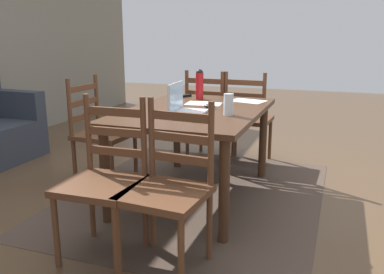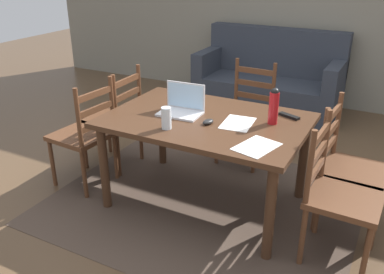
{
  "view_description": "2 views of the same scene",
  "coord_description": "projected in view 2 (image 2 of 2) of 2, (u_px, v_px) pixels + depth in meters",
  "views": [
    {
      "loc": [
        -3.01,
        -1.06,
        1.31
      ],
      "look_at": [
        0.08,
        0.06,
        0.48
      ],
      "focal_mm": 38.48,
      "sensor_mm": 36.0,
      "label": 1
    },
    {
      "loc": [
        1.25,
        -2.62,
        1.87
      ],
      "look_at": [
        -0.14,
        0.03,
        0.53
      ],
      "focal_mm": 38.76,
      "sensor_mm": 36.0,
      "label": 2
    }
  ],
  "objects": [
    {
      "name": "chair_right_far",
      "position": [
        349.0,
        168.0,
        2.95
      ],
      "size": [
        0.47,
        0.47,
        0.95
      ],
      "color": "#56331E",
      "rests_on": "ground"
    },
    {
      "name": "area_rug",
      "position": [
        205.0,
        201.0,
        3.41
      ],
      "size": [
        2.37,
        1.99,
        0.01
      ],
      "primitive_type": "cube",
      "color": "#47382D",
      "rests_on": "ground"
    },
    {
      "name": "water_bottle",
      "position": [
        274.0,
        105.0,
        2.96
      ],
      "size": [
        0.07,
        0.07,
        0.27
      ],
      "color": "#A81419",
      "rests_on": "dining_table"
    },
    {
      "name": "couch",
      "position": [
        269.0,
        81.0,
        5.35
      ],
      "size": [
        1.8,
        0.8,
        1.0
      ],
      "color": "#2D333D",
      "rests_on": "ground"
    },
    {
      "name": "chair_left_far",
      "position": [
        115.0,
        119.0,
        3.83
      ],
      "size": [
        0.45,
        0.45,
        0.95
      ],
      "color": "#56331E",
      "rests_on": "ground"
    },
    {
      "name": "paper_stack_right",
      "position": [
        238.0,
        123.0,
        3.01
      ],
      "size": [
        0.24,
        0.32,
        0.0
      ],
      "primitive_type": "cube",
      "rotation": [
        0.0,
        0.0,
        0.1
      ],
      "color": "white",
      "rests_on": "dining_table"
    },
    {
      "name": "tv_remote",
      "position": [
        289.0,
        116.0,
        3.12
      ],
      "size": [
        0.17,
        0.1,
        0.02
      ],
      "primitive_type": "cube",
      "rotation": [
        0.0,
        0.0,
        1.19
      ],
      "color": "black",
      "rests_on": "dining_table"
    },
    {
      "name": "laptop",
      "position": [
        182.0,
        106.0,
        3.19
      ],
      "size": [
        0.33,
        0.24,
        0.23
      ],
      "color": "silver",
      "rests_on": "dining_table"
    },
    {
      "name": "drinking_glass",
      "position": [
        166.0,
        118.0,
        2.9
      ],
      "size": [
        0.07,
        0.07,
        0.16
      ],
      "primitive_type": "cylinder",
      "color": "silver",
      "rests_on": "dining_table"
    },
    {
      "name": "chair_right_near",
      "position": [
        338.0,
        196.0,
        2.62
      ],
      "size": [
        0.46,
        0.46,
        0.95
      ],
      "color": "#56331E",
      "rests_on": "ground"
    },
    {
      "name": "paper_stack_left",
      "position": [
        257.0,
        147.0,
        2.65
      ],
      "size": [
        0.28,
        0.34,
        0.0
      ],
      "primitive_type": "cube",
      "rotation": [
        0.0,
        0.0,
        -0.25
      ],
      "color": "white",
      "rests_on": "dining_table"
    },
    {
      "name": "ground_plane",
      "position": [
        205.0,
        201.0,
        3.41
      ],
      "size": [
        14.0,
        14.0,
        0.0
      ],
      "primitive_type": "plane",
      "color": "brown"
    },
    {
      "name": "dining_table",
      "position": [
        206.0,
        129.0,
        3.15
      ],
      "size": [
        1.49,
        1.02,
        0.73
      ],
      "color": "#422819",
      "rests_on": "ground"
    },
    {
      "name": "computer_mouse",
      "position": [
        208.0,
        122.0,
        3.0
      ],
      "size": [
        0.08,
        0.11,
        0.03
      ],
      "primitive_type": "ellipsoid",
      "rotation": [
        0.0,
        0.0,
        -0.23
      ],
      "color": "black",
      "rests_on": "dining_table"
    },
    {
      "name": "chair_left_near",
      "position": [
        85.0,
        135.0,
        3.49
      ],
      "size": [
        0.47,
        0.47,
        0.95
      ],
      "color": "#56331E",
      "rests_on": "ground"
    },
    {
      "name": "chair_far_head",
      "position": [
        246.0,
        115.0,
        3.93
      ],
      "size": [
        0.46,
        0.46,
        0.95
      ],
      "color": "#56331E",
      "rests_on": "ground"
    }
  ]
}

